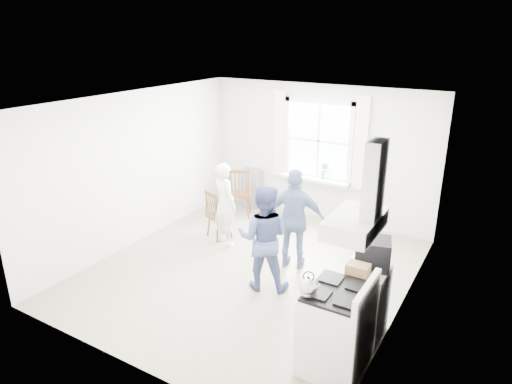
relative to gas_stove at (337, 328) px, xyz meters
name	(u,v)px	position (x,y,z in m)	size (l,w,h in m)	color
room_shell	(250,191)	(-1.91, 1.35, 0.82)	(4.62, 5.12, 2.64)	gray
window_assembly	(318,146)	(-1.91, 3.80, 0.98)	(1.88, 0.24, 1.70)	white
range_hood	(361,209)	(0.16, 0.00, 1.42)	(0.45, 0.76, 0.94)	white
shelf_unit	(251,188)	(-3.31, 3.68, -0.08)	(0.40, 0.30, 0.80)	gray
gas_stove	(337,328)	(0.00, 0.00, 0.00)	(0.68, 0.76, 1.12)	white
kettle	(308,287)	(-0.25, -0.24, 0.56)	(0.20, 0.20, 0.28)	silver
low_cabinet	(363,302)	(0.07, 0.70, -0.03)	(0.50, 0.55, 0.90)	white
stereo_stack	(373,253)	(0.10, 0.77, 0.59)	(0.48, 0.45, 0.35)	black
cardboard_box	(358,271)	(0.04, 0.46, 0.50)	(0.25, 0.18, 0.16)	#9F7A4D
windsor_chair_a	(239,188)	(-3.18, 3.02, 0.14)	(0.57, 0.57, 1.02)	#452916
windsor_chair_b	(214,210)	(-3.05, 2.00, 0.06)	(0.48, 0.48, 0.89)	#452916
person_left	(225,204)	(-2.77, 1.93, 0.25)	(0.53, 0.53, 1.46)	silver
person_mid	(264,238)	(-1.50, 1.04, 0.29)	(0.75, 0.75, 1.55)	#424D7B
person_right	(295,220)	(-1.40, 1.81, 0.31)	(0.93, 0.93, 1.58)	navy
potted_plant	(325,171)	(-1.72, 3.71, 0.53)	(0.18, 0.18, 0.33)	#316F3B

